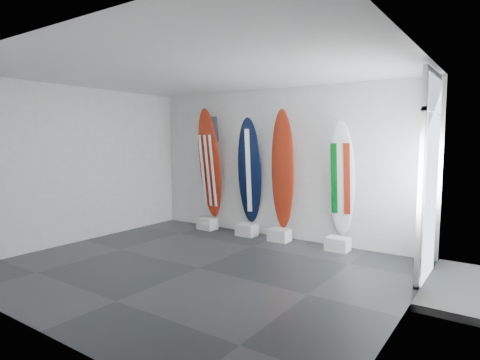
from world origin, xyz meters
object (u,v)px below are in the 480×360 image
Objects in this scene: surfboard_navy at (250,171)px; surfboard_swiss at (283,169)px; surfboard_usa at (210,164)px; surfboard_italy at (341,179)px.

surfboard_swiss is (0.77, 0.00, 0.07)m from surfboard_navy.
surfboard_usa reaches higher than surfboard_navy.
surfboard_navy reaches higher than surfboard_italy.
surfboard_swiss is (1.83, 0.00, -0.04)m from surfboard_usa.
surfboard_navy is 0.95× the size of surfboard_swiss.
surfboard_navy is at bearing -2.24° from surfboard_usa.
surfboard_usa is 3.03m from surfboard_italy.
surfboard_usa is at bearing 164.04° from surfboard_navy.
surfboard_usa is at bearing 175.31° from surfboard_italy.
surfboard_usa is 1.16× the size of surfboard_italy.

